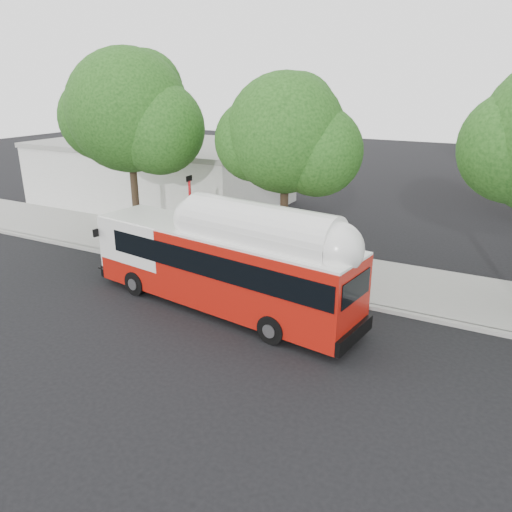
# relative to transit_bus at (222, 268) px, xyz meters

# --- Properties ---
(ground) EXTENTS (120.00, 120.00, 0.00)m
(ground) POSITION_rel_transit_bus_xyz_m (1.34, -1.28, -1.63)
(ground) COLOR black
(ground) RESTS_ON ground
(sidewalk) EXTENTS (60.00, 5.00, 0.15)m
(sidewalk) POSITION_rel_transit_bus_xyz_m (1.34, 5.22, -1.55)
(sidewalk) COLOR gray
(sidewalk) RESTS_ON ground
(curb_strip) EXTENTS (60.00, 0.30, 0.15)m
(curb_strip) POSITION_rel_transit_bus_xyz_m (1.34, 2.62, -1.55)
(curb_strip) COLOR gray
(curb_strip) RESTS_ON ground
(red_curb_segment) EXTENTS (10.00, 0.32, 0.16)m
(red_curb_segment) POSITION_rel_transit_bus_xyz_m (-1.66, 2.62, -1.55)
(red_curb_segment) COLOR maroon
(red_curb_segment) RESTS_ON ground
(street_tree_left) EXTENTS (6.67, 5.80, 9.74)m
(street_tree_left) POSITION_rel_transit_bus_xyz_m (-7.19, 4.28, 4.98)
(street_tree_left) COLOR #2D2116
(street_tree_left) RESTS_ON ground
(street_tree_mid) EXTENTS (5.75, 5.00, 8.62)m
(street_tree_mid) POSITION_rel_transit_bus_xyz_m (0.74, 4.78, 4.28)
(street_tree_mid) COLOR #2D2116
(street_tree_mid) RESTS_ON ground
(low_commercial_bldg) EXTENTS (16.20, 10.20, 4.25)m
(low_commercial_bldg) POSITION_rel_transit_bus_xyz_m (-12.66, 12.72, 0.52)
(low_commercial_bldg) COLOR silver
(low_commercial_bldg) RESTS_ON ground
(transit_bus) EXTENTS (11.95, 3.93, 3.48)m
(transit_bus) POSITION_rel_transit_bus_xyz_m (0.00, 0.00, 0.00)
(transit_bus) COLOR #AE150C
(transit_bus) RESTS_ON ground
(signal_pole) EXTENTS (0.12, 0.40, 4.22)m
(signal_pole) POSITION_rel_transit_bus_xyz_m (-3.69, 3.35, 0.54)
(signal_pole) COLOR red
(signal_pole) RESTS_ON ground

